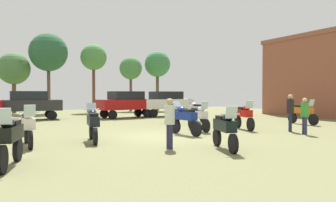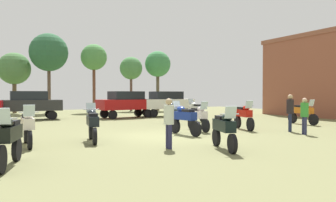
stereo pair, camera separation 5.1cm
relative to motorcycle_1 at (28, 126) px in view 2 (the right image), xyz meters
The scene contains 22 objects.
ground_plane 5.38m from the motorcycle_1, ahead, with size 44.00×52.00×0.02m.
motorcycle_1 is the anchor object (origin of this frame).
motorcycle_3 3.42m from the motorcycle_1, 101.28° to the right, with size 0.78×2.09×1.50m.
motorcycle_4 6.72m from the motorcycle_1, 33.07° to the right, with size 0.83×2.10×1.45m.
motorcycle_5 2.27m from the motorcycle_1, ahead, with size 0.69×2.25×1.46m.
motorcycle_6 15.33m from the motorcycle_1, ahead, with size 0.62×2.26×1.49m.
motorcycle_7 10.22m from the motorcycle_1, ahead, with size 0.75×2.08×1.49m.
motorcycle_8 6.45m from the motorcycle_1, ahead, with size 0.63×2.18×1.50m.
motorcycle_9 7.93m from the motorcycle_1, ahead, with size 0.62×2.08×1.46m.
motorcycle_10 9.87m from the motorcycle_1, 31.57° to the left, with size 0.72×2.22×1.51m.
motorcycle_11 12.47m from the motorcycle_1, 30.37° to the left, with size 0.62×2.16×1.48m.
car_2 16.13m from the motorcycle_1, 45.95° to the left, with size 4.34×1.89×2.00m.
car_3 13.75m from the motorcycle_1, 55.86° to the left, with size 4.51×2.39×2.00m.
car_5 12.63m from the motorcycle_1, 85.50° to the left, with size 4.31×1.82×2.00m.
person_1 11.60m from the motorcycle_1, ahead, with size 0.48×0.48×1.79m.
person_2 4.92m from the motorcycle_1, 32.92° to the right, with size 0.35×0.35×1.67m.
person_3 11.42m from the motorcycle_1, 10.33° to the right, with size 0.45×0.45×1.64m.
tree_1 21.97m from the motorcycle_1, 88.82° to the left, with size 2.96×2.96×5.65m.
tree_3 22.10m from the motorcycle_1, 69.52° to the left, with size 2.56×2.56×6.71m.
tree_4 24.09m from the motorcycle_1, 60.66° to the left, with size 2.39×2.39×5.72m.
tree_6 21.51m from the motorcycle_1, 80.70° to the left, with size 3.56×3.56×7.51m.
tree_8 25.42m from the motorcycle_1, 54.35° to the left, with size 2.79×2.79×6.45m.
Camera 2 is at (-6.21, -12.82, 1.84)m, focal length 35.56 mm.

